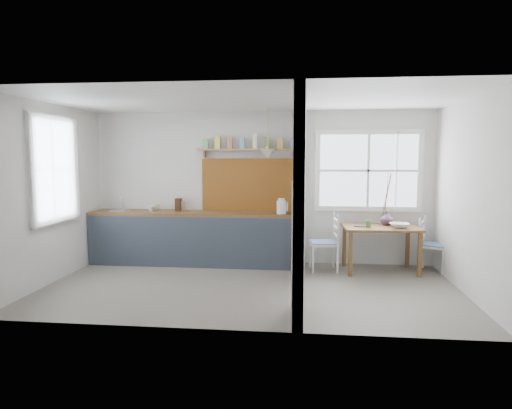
# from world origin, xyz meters

# --- Properties ---
(floor) EXTENTS (5.80, 3.20, 0.01)m
(floor) POSITION_xyz_m (0.00, 0.00, 0.00)
(floor) COLOR slate
(floor) RESTS_ON ground
(ceiling) EXTENTS (5.80, 3.20, 0.01)m
(ceiling) POSITION_xyz_m (0.00, 0.00, 2.60)
(ceiling) COLOR silver
(ceiling) RESTS_ON walls
(walls) EXTENTS (5.81, 3.21, 2.60)m
(walls) POSITION_xyz_m (0.00, 0.00, 1.30)
(walls) COLOR silver
(walls) RESTS_ON floor
(partition) EXTENTS (0.12, 3.20, 2.60)m
(partition) POSITION_xyz_m (0.70, 0.06, 1.45)
(partition) COLOR silver
(partition) RESTS_ON floor
(kitchen_window) EXTENTS (0.10, 1.16, 1.50)m
(kitchen_window) POSITION_xyz_m (-2.87, 0.00, 1.65)
(kitchen_window) COLOR white
(kitchen_window) RESTS_ON walls
(nook_window) EXTENTS (1.76, 0.10, 1.30)m
(nook_window) POSITION_xyz_m (1.80, 1.56, 1.60)
(nook_window) COLOR white
(nook_window) RESTS_ON walls
(counter) EXTENTS (3.50, 0.60, 0.90)m
(counter) POSITION_xyz_m (-1.13, 1.33, 0.46)
(counter) COLOR brown
(counter) RESTS_ON floor
(sink) EXTENTS (0.40, 0.40, 0.02)m
(sink) POSITION_xyz_m (-2.43, 1.30, 0.89)
(sink) COLOR silver
(sink) RESTS_ON counter
(backsplash) EXTENTS (1.65, 0.03, 0.90)m
(backsplash) POSITION_xyz_m (-0.20, 1.58, 1.35)
(backsplash) COLOR brown
(backsplash) RESTS_ON walls
(shelf) EXTENTS (1.75, 0.20, 0.21)m
(shelf) POSITION_xyz_m (-0.20, 1.49, 2.01)
(shelf) COLOR #A87148
(shelf) RESTS_ON walls
(pendant_lamp) EXTENTS (0.26, 0.26, 0.16)m
(pendant_lamp) POSITION_xyz_m (0.15, 1.15, 1.88)
(pendant_lamp) COLOR #F2E4CE
(pendant_lamp) RESTS_ON ceiling
(utensil_rail) EXTENTS (0.02, 0.50, 0.02)m
(utensil_rail) POSITION_xyz_m (0.61, 0.90, 1.45)
(utensil_rail) COLOR silver
(utensil_rail) RESTS_ON partition
(dining_table) EXTENTS (1.21, 0.85, 0.73)m
(dining_table) POSITION_xyz_m (1.96, 1.12, 0.36)
(dining_table) COLOR brown
(dining_table) RESTS_ON floor
(chair_left) EXTENTS (0.47, 0.47, 0.93)m
(chair_left) POSITION_xyz_m (1.07, 1.08, 0.46)
(chair_left) COLOR silver
(chair_left) RESTS_ON floor
(chair_right) EXTENTS (0.53, 0.53, 0.87)m
(chair_right) POSITION_xyz_m (2.80, 1.22, 0.44)
(chair_right) COLOR silver
(chair_right) RESTS_ON floor
(kettle) EXTENTS (0.26, 0.24, 0.26)m
(kettle) POSITION_xyz_m (0.37, 1.19, 1.03)
(kettle) COLOR white
(kettle) RESTS_ON counter
(mug_a) EXTENTS (0.12, 0.12, 0.09)m
(mug_a) POSITION_xyz_m (-1.87, 1.28, 0.95)
(mug_a) COLOR silver
(mug_a) RESTS_ON counter
(mug_b) EXTENTS (0.17, 0.17, 0.11)m
(mug_b) POSITION_xyz_m (-1.83, 1.41, 0.95)
(mug_b) COLOR beige
(mug_b) RESTS_ON counter
(knife_block) EXTENTS (0.11, 0.14, 0.22)m
(knife_block) POSITION_xyz_m (-1.42, 1.42, 1.01)
(knife_block) COLOR #3F2314
(knife_block) RESTS_ON counter
(jar) EXTENTS (0.12, 0.12, 0.16)m
(jar) POSITION_xyz_m (-1.36, 1.45, 0.98)
(jar) COLOR tan
(jar) RESTS_ON counter
(towel_magenta) EXTENTS (0.02, 0.03, 0.56)m
(towel_magenta) POSITION_xyz_m (0.58, 0.98, 0.28)
(towel_magenta) COLOR #B31468
(towel_magenta) RESTS_ON counter
(towel_orange) EXTENTS (0.02, 0.03, 0.54)m
(towel_orange) POSITION_xyz_m (0.58, 0.96, 0.25)
(towel_orange) COLOR #D1500E
(towel_orange) RESTS_ON counter
(bowl) EXTENTS (0.30, 0.30, 0.07)m
(bowl) POSITION_xyz_m (2.23, 1.02, 0.77)
(bowl) COLOR white
(bowl) RESTS_ON dining_table
(table_cup) EXTENTS (0.12, 0.12, 0.11)m
(table_cup) POSITION_xyz_m (1.75, 1.02, 0.78)
(table_cup) COLOR #518748
(table_cup) RESTS_ON dining_table
(plate) EXTENTS (0.19, 0.19, 0.01)m
(plate) POSITION_xyz_m (1.62, 1.07, 0.74)
(plate) COLOR #362E2F
(plate) RESTS_ON dining_table
(vase) EXTENTS (0.21, 0.21, 0.22)m
(vase) POSITION_xyz_m (2.08, 1.28, 0.84)
(vase) COLOR #4C3653
(vase) RESTS_ON dining_table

